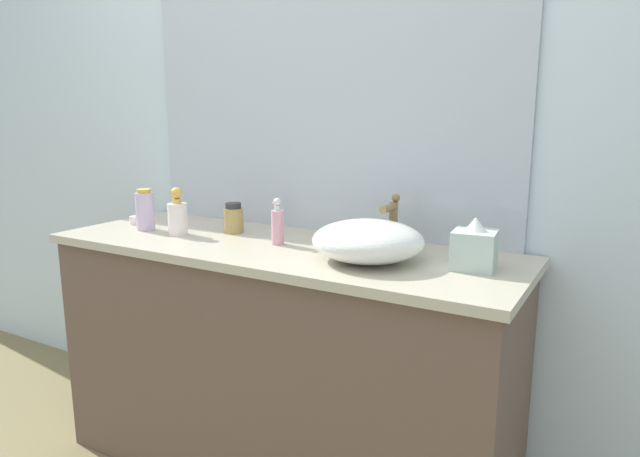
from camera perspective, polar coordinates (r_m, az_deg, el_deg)
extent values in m
cube|color=silver|center=(2.24, -0.86, 10.84)|extent=(6.00, 0.06, 2.60)
cube|color=brown|center=(2.14, -4.06, -13.56)|extent=(1.65, 0.54, 0.85)
cube|color=#BBB298|center=(1.99, -4.24, -2.06)|extent=(1.69, 0.58, 0.03)
cube|color=#B2BCC6|center=(2.18, -0.06, 14.65)|extent=(1.54, 0.01, 1.14)
ellipsoid|color=silver|center=(1.76, 4.81, -1.23)|extent=(0.35, 0.34, 0.13)
cylinder|color=olive|center=(1.94, 7.33, 0.34)|extent=(0.03, 0.03, 0.16)
cylinder|color=olive|center=(1.89, 6.84, 2.06)|extent=(0.03, 0.09, 0.03)
sphere|color=olive|center=(1.94, 7.60, 3.04)|extent=(0.03, 0.03, 0.03)
cylinder|color=pink|center=(1.98, -4.26, 0.10)|extent=(0.04, 0.04, 0.12)
cylinder|color=silver|center=(1.97, -4.29, 2.06)|extent=(0.02, 0.02, 0.02)
sphere|color=silver|center=(1.97, -4.30, 2.69)|extent=(0.03, 0.03, 0.03)
cylinder|color=silver|center=(1.96, -4.48, 2.65)|extent=(0.01, 0.02, 0.01)
cylinder|color=white|center=(2.19, -14.04, 0.91)|extent=(0.07, 0.07, 0.12)
cylinder|color=#E0AC51|center=(2.18, -14.13, 2.68)|extent=(0.03, 0.03, 0.02)
sphere|color=gold|center=(2.18, -14.17, 3.46)|extent=(0.04, 0.04, 0.04)
cylinder|color=#DAAF51|center=(2.17, -14.37, 3.42)|extent=(0.02, 0.02, 0.02)
cylinder|color=silver|center=(2.32, -17.09, 1.64)|extent=(0.07, 0.07, 0.15)
cylinder|color=gold|center=(2.31, -17.20, 3.61)|extent=(0.05, 0.05, 0.02)
cylinder|color=#AA8B4D|center=(2.20, -8.63, 0.80)|extent=(0.07, 0.07, 0.09)
cylinder|color=#2E2F31|center=(2.19, -8.67, 2.28)|extent=(0.06, 0.06, 0.02)
cube|color=#AFC6BD|center=(1.73, 15.17, -2.08)|extent=(0.13, 0.13, 0.11)
cone|color=white|center=(1.71, 15.30, 0.36)|extent=(0.07, 0.07, 0.04)
cylinder|color=silver|center=(2.46, -17.94, 0.80)|extent=(0.05, 0.05, 0.03)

